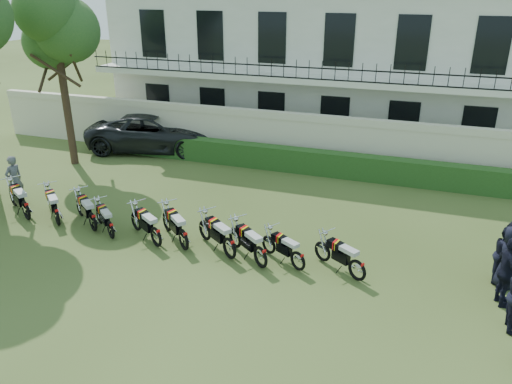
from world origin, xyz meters
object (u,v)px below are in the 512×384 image
officer_2 (508,272)px  officer_3 (509,257)px  motorcycle_2 (92,217)px  motorcycle_7 (261,252)px  motorcycle_0 (25,206)px  motorcycle_1 (56,212)px  motorcycle_6 (229,243)px  officer_4 (505,254)px  suv (155,132)px  motorcycle_4 (156,232)px  motorcycle_5 (183,235)px  motorcycle_8 (298,256)px  motorcycle_3 (110,226)px  motorcycle_9 (358,265)px  tree_west_near (55,23)px  inspector (14,180)px

officer_2 → officer_3: 0.92m
motorcycle_2 → motorcycle_7: size_ratio=1.01×
motorcycle_0 → motorcycle_1: (1.24, -0.00, -0.03)m
motorcycle_6 → officer_4: bearing=-44.3°
officer_3 → suv: bearing=49.4°
motorcycle_0 → motorcycle_4: size_ratio=1.08×
motorcycle_5 → motorcycle_8: (3.48, -0.00, -0.07)m
motorcycle_1 → officer_4: bearing=-44.1°
motorcycle_3 → motorcycle_9: bearing=-50.2°
motorcycle_4 → motorcycle_9: motorcycle_4 is taller
motorcycle_6 → officer_4: 7.39m
motorcycle_2 → tree_west_near: bearing=78.4°
motorcycle_2 → motorcycle_4: size_ratio=0.97×
tree_west_near → officer_3: tree_west_near is taller
motorcycle_3 → motorcycle_8: motorcycle_3 is taller
motorcycle_6 → officer_4: (7.26, 1.32, 0.28)m
motorcycle_2 → officer_2: officer_2 is taller
motorcycle_1 → motorcycle_9: 9.75m
motorcycle_4 → motorcycle_5: 0.88m
motorcycle_0 → motorcycle_9: motorcycle_0 is taller
officer_2 → motorcycle_5: bearing=74.9°
tree_west_near → motorcycle_5: (8.05, -5.43, -5.37)m
motorcycle_8 → suv: suv is taller
motorcycle_0 → officer_3: bearing=-55.3°
motorcycle_1 → motorcycle_2: 1.37m
tree_west_near → motorcycle_4: tree_west_near is taller
suv → officer_3: 16.17m
tree_west_near → motorcycle_9: (13.15, -5.41, -5.42)m
motorcycle_1 → inspector: inspector is taller
inspector → motorcycle_2: bearing=84.3°
motorcycle_0 → motorcycle_2: 2.61m
motorcycle_6 → officer_2: officer_2 is taller
motorcycle_3 → motorcycle_9: (7.56, 0.11, 0.02)m
officer_2 → officer_4: bearing=-20.3°
officer_4 → motorcycle_1: bearing=104.3°
motorcycle_7 → motorcycle_1: bearing=125.1°
tree_west_near → motorcycle_2: tree_west_near is taller
motorcycle_0 → suv: bearing=29.5°
motorcycle_7 → inspector: size_ratio=0.93×
tree_west_near → inspector: (0.77, -4.23, -5.01)m
motorcycle_5 → officer_4: size_ratio=1.01×
motorcycle_4 → officer_3: bearing=-50.3°
tree_west_near → suv: (2.40, 2.90, -5.03)m
inspector → officer_3: bearing=98.4°
tree_west_near → officer_2: (16.69, -5.31, -4.97)m
motorcycle_9 → officer_4: officer_4 is taller
motorcycle_3 → motorcycle_4: 1.59m
motorcycle_4 → tree_west_near: bearing=85.5°
motorcycle_3 → suv: bearing=59.8°
motorcycle_0 → inspector: inspector is taller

